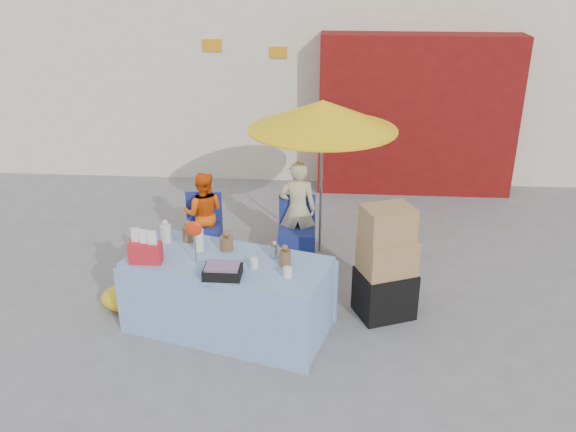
# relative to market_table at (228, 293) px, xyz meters

# --- Properties ---
(ground) EXTENTS (80.00, 80.00, 0.00)m
(ground) POSITION_rel_market_table_xyz_m (0.24, 0.19, -0.42)
(ground) COLOR slate
(ground) RESTS_ON ground
(market_table) EXTENTS (2.33, 1.55, 1.29)m
(market_table) POSITION_rel_market_table_xyz_m (0.00, 0.00, 0.00)
(market_table) COLOR #82A6D1
(market_table) RESTS_ON ground
(chair_left) EXTENTS (0.50, 0.49, 0.85)m
(chair_left) POSITION_rel_market_table_xyz_m (-0.61, 1.63, -0.17)
(chair_left) COLOR navy
(chair_left) RESTS_ON ground
(chair_right) EXTENTS (0.50, 0.49, 0.85)m
(chair_right) POSITION_rel_market_table_xyz_m (0.64, 1.63, -0.17)
(chair_right) COLOR navy
(chair_right) RESTS_ON ground
(vendor_orange) EXTENTS (0.57, 0.45, 1.15)m
(vendor_orange) POSITION_rel_market_table_xyz_m (-0.61, 1.76, 0.15)
(vendor_orange) COLOR #F85A0D
(vendor_orange) RESTS_ON ground
(vendor_beige) EXTENTS (0.50, 0.34, 1.34)m
(vendor_beige) POSITION_rel_market_table_xyz_m (0.64, 1.76, 0.25)
(vendor_beige) COLOR beige
(vendor_beige) RESTS_ON ground
(umbrella) EXTENTS (1.90, 1.90, 2.09)m
(umbrella) POSITION_rel_market_table_xyz_m (0.94, 1.91, 1.47)
(umbrella) COLOR gray
(umbrella) RESTS_ON ground
(box_stack) EXTENTS (0.73, 0.67, 1.31)m
(box_stack) POSITION_rel_market_table_xyz_m (1.70, 0.39, 0.18)
(box_stack) COLOR black
(box_stack) RESTS_ON ground
(tarp_bundle) EXTENTS (0.73, 0.67, 0.27)m
(tarp_bundle) POSITION_rel_market_table_xyz_m (-1.23, 0.30, -0.29)
(tarp_bundle) COLOR gold
(tarp_bundle) RESTS_ON ground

